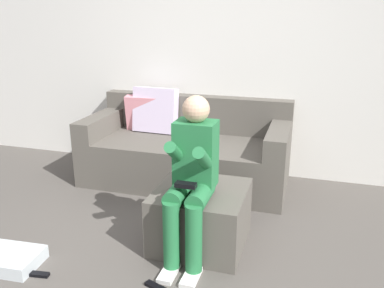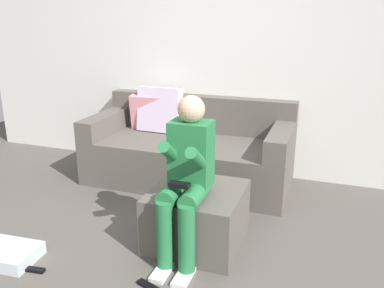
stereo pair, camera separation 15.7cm
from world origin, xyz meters
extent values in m
plane|color=#544F49|center=(0.00, 0.00, 0.00)|extent=(7.78, 7.78, 0.00)
cube|color=silver|center=(0.00, 2.17, 1.21)|extent=(5.98, 0.10, 2.42)
cube|color=#59544C|center=(-0.19, 1.66, 0.22)|extent=(2.04, 0.92, 0.45)
cube|color=#59544C|center=(-0.19, 2.03, 0.64)|extent=(2.04, 0.16, 0.39)
cube|color=#59544C|center=(-1.12, 1.66, 0.55)|extent=(0.19, 0.92, 0.21)
cube|color=#59544C|center=(0.73, 1.66, 0.55)|extent=(0.19, 0.92, 0.21)
cube|color=pink|center=(-0.74, 1.89, 0.64)|extent=(0.39, 0.18, 0.39)
cube|color=silver|center=(-0.60, 1.87, 0.69)|extent=(0.48, 0.22, 0.49)
cube|color=#59544C|center=(0.27, 0.57, 0.22)|extent=(0.66, 0.65, 0.44)
cube|color=#26723F|center=(0.26, 0.49, 0.74)|extent=(0.28, 0.21, 0.47)
sphere|color=#D8AD8C|center=(0.26, 0.49, 1.06)|extent=(0.19, 0.19, 0.19)
cylinder|color=#26723F|center=(0.18, 0.33, 0.50)|extent=(0.13, 0.31, 0.13)
cylinder|color=#26723F|center=(0.18, 0.18, 0.27)|extent=(0.11, 0.11, 0.47)
cube|color=white|center=(0.18, 0.12, 0.01)|extent=(0.10, 0.22, 0.03)
cylinder|color=#26723F|center=(0.15, 0.38, 0.77)|extent=(0.08, 0.31, 0.25)
cylinder|color=#26723F|center=(0.33, 0.33, 0.50)|extent=(0.13, 0.31, 0.13)
cylinder|color=#26723F|center=(0.33, 0.18, 0.27)|extent=(0.11, 0.11, 0.47)
cube|color=white|center=(0.33, 0.12, 0.01)|extent=(0.10, 0.22, 0.03)
cylinder|color=#26723F|center=(0.36, 0.36, 0.75)|extent=(0.08, 0.36, 0.28)
cube|color=black|center=(0.26, 0.26, 0.60)|extent=(0.14, 0.06, 0.03)
cube|color=silver|center=(-0.91, -0.09, 0.05)|extent=(0.42, 0.34, 0.09)
cube|color=black|center=(0.16, -0.04, 0.01)|extent=(0.19, 0.10, 0.02)
cube|color=black|center=(-0.66, -0.14, 0.01)|extent=(0.18, 0.07, 0.02)
camera|label=1|loc=(0.99, -2.03, 1.66)|focal=37.71mm
camera|label=2|loc=(1.14, -1.98, 1.66)|focal=37.71mm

